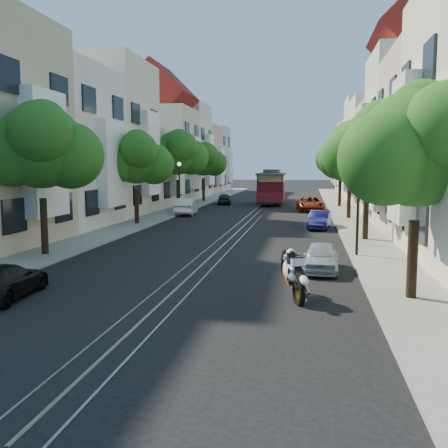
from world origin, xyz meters
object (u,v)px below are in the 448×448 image
at_px(sportbike_rider, 293,271).
at_px(parked_car_w_mid, 186,206).
at_px(tree_e_b, 369,151).
at_px(tree_e_d, 341,156).
at_px(cable_car, 272,185).
at_px(lamp_west, 179,180).
at_px(parked_car_w_near, 3,281).
at_px(parked_car_w_far, 224,199).
at_px(tree_w_c, 178,153).
at_px(tree_w_a, 42,148).
at_px(parked_car_e_near, 321,257).
at_px(tree_e_c, 351,157).
at_px(tree_w_b, 136,159).
at_px(tree_e_a, 420,150).
at_px(parked_car_e_mid, 319,220).
at_px(lamp_east, 358,192).
at_px(tree_w_d, 204,160).
at_px(parked_car_e_far, 310,204).

bearing_deg(sportbike_rider, parked_car_w_mid, 90.57).
bearing_deg(tree_e_b, tree_e_d, 90.00).
bearing_deg(cable_car, lamp_west, -120.18).
distance_m(tree_e_d, parked_car_w_near, 37.95).
height_order(tree_e_b, parked_car_w_far, tree_e_b).
xyz_separation_m(tree_w_c, lamp_west, (0.84, -2.98, -2.22)).
distance_m(tree_w_a, tree_w_c, 23.00).
relative_size(tree_w_a, parked_car_e_near, 2.11).
xyz_separation_m(tree_e_c, tree_w_b, (-14.40, -6.00, -0.20)).
distance_m(tree_e_a, parked_car_w_mid, 27.91).
height_order(parked_car_e_mid, parked_car_w_near, parked_car_e_mid).
xyz_separation_m(lamp_west, parked_car_e_mid, (11.22, -8.05, -2.27)).
xyz_separation_m(tree_w_a, parked_car_w_near, (2.35, -6.72, -4.20)).
xyz_separation_m(lamp_east, parked_car_w_mid, (-11.90, 17.46, -2.17)).
relative_size(tree_e_b, parked_car_w_far, 1.99).
xyz_separation_m(tree_w_c, sportbike_rider, (10.89, -28.33, -4.23)).
bearing_deg(tree_e_d, tree_w_b, -130.27).
height_order(tree_w_d, parked_car_e_near, tree_w_d).
height_order(tree_w_b, parked_car_w_mid, tree_w_b).
relative_size(tree_w_a, parked_car_e_far, 1.43).
bearing_deg(parked_car_e_mid, tree_e_a, -75.25).
bearing_deg(parked_car_w_far, tree_w_c, 63.98).
distance_m(cable_car, parked_car_w_far, 5.14).
height_order(tree_e_d, tree_w_a, tree_e_d).
relative_size(lamp_west, parked_car_w_near, 1.13).
bearing_deg(sportbike_rider, tree_w_d, 85.40).
bearing_deg(tree_e_a, tree_e_b, 90.00).
bearing_deg(lamp_east, parked_car_e_near, -117.09).
bearing_deg(tree_w_a, parked_car_e_near, -5.37).
relative_size(parked_car_w_mid, parked_car_w_far, 1.23).
bearing_deg(tree_w_a, tree_w_c, 90.00).
relative_size(tree_w_a, cable_car, 0.78).
distance_m(tree_w_b, parked_car_w_mid, 8.50).
bearing_deg(tree_e_d, tree_w_d, 160.85).
xyz_separation_m(lamp_west, parked_car_w_mid, (0.70, -0.54, -2.17)).
bearing_deg(tree_w_c, tree_e_c, -19.15).
bearing_deg(cable_car, tree_e_c, -64.56).
relative_size(tree_w_d, parked_car_e_far, 1.40).
bearing_deg(parked_car_e_far, parked_car_e_mid, -92.73).
bearing_deg(parked_car_w_near, tree_w_a, -75.38).
bearing_deg(lamp_west, parked_car_e_near, -62.52).
height_order(parked_car_e_near, parked_car_w_far, parked_car_w_far).
bearing_deg(parked_car_e_far, tree_w_d, 135.59).
relative_size(tree_w_d, parked_car_e_near, 2.05).
bearing_deg(tree_w_a, tree_w_d, 90.00).
distance_m(tree_w_a, parked_car_e_near, 12.60).
bearing_deg(tree_w_c, cable_car, 49.46).
relative_size(tree_e_a, tree_w_d, 0.96).
height_order(lamp_east, parked_car_w_near, lamp_east).
distance_m(tree_e_c, parked_car_e_mid, 7.61).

